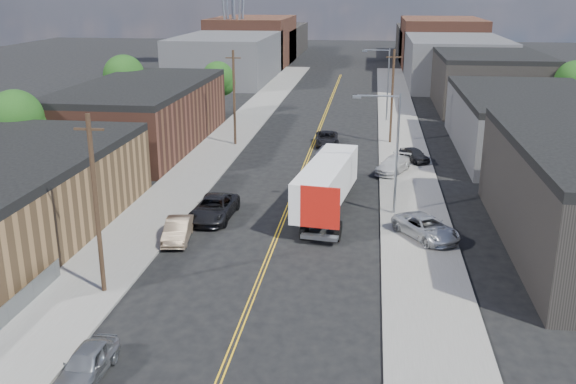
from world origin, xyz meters
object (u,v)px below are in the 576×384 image
(car_left_c, at_px, (214,208))
(car_ahead_truck, at_px, (327,139))
(car_right_lot_a, at_px, (426,228))
(car_right_lot_b, at_px, (393,165))
(semi_truck, at_px, (328,179))
(car_left_a, at_px, (87,363))
(car_left_b, at_px, (178,230))
(car_right_lot_c, at_px, (414,155))

(car_left_c, distance_m, car_ahead_truck, 24.76)
(car_right_lot_a, height_order, car_right_lot_b, car_right_lot_a)
(semi_truck, xyz_separation_m, car_right_lot_b, (5.19, 10.09, -1.41))
(car_left_a, relative_size, car_ahead_truck, 0.80)
(car_left_b, bearing_deg, car_right_lot_b, 43.21)
(semi_truck, distance_m, car_right_lot_c, 16.14)
(car_right_lot_c, bearing_deg, car_left_a, -140.94)
(car_left_c, relative_size, car_right_lot_c, 1.53)
(car_left_a, bearing_deg, car_ahead_truck, 81.53)
(car_left_b, distance_m, car_left_c, 4.63)
(semi_truck, bearing_deg, car_left_c, -148.63)
(semi_truck, relative_size, car_left_b, 3.49)
(car_left_c, bearing_deg, car_left_a, -89.93)
(car_left_b, xyz_separation_m, car_right_lot_c, (16.73, 22.21, 0.07))
(car_left_c, xyz_separation_m, car_right_lot_c, (15.33, 17.80, -0.01))
(car_left_c, distance_m, car_right_lot_b, 18.94)
(car_left_a, xyz_separation_m, car_right_lot_c, (15.99, 38.02, 0.10))
(semi_truck, bearing_deg, car_left_a, -102.30)
(car_left_a, xyz_separation_m, car_right_lot_a, (15.63, 18.02, 0.18))
(car_left_a, distance_m, car_right_lot_c, 41.25)
(car_right_lot_a, bearing_deg, car_left_a, -163.83)
(car_right_lot_a, bearing_deg, car_left_b, 154.80)
(car_right_lot_c, relative_size, car_ahead_truck, 0.74)
(car_left_b, distance_m, car_ahead_truck, 29.38)
(car_left_a, distance_m, car_right_lot_a, 23.86)
(car_right_lot_b, xyz_separation_m, car_right_lot_c, (2.13, 4.21, -0.05))
(car_left_b, relative_size, car_ahead_truck, 0.86)
(car_right_lot_a, distance_m, car_right_lot_b, 15.89)
(semi_truck, height_order, car_left_a, semi_truck)
(car_left_a, relative_size, car_right_lot_b, 0.84)
(car_left_c, distance_m, car_right_lot_c, 23.49)
(car_left_c, bearing_deg, car_ahead_truck, 76.72)
(car_left_c, relative_size, car_ahead_truck, 1.14)
(car_left_a, relative_size, car_right_lot_a, 0.78)
(car_left_c, bearing_deg, car_right_lot_b, 47.78)
(car_right_lot_b, height_order, car_ahead_truck, car_right_lot_b)
(semi_truck, relative_size, car_right_lot_a, 2.96)
(car_ahead_truck, bearing_deg, car_left_c, -110.22)
(car_left_b, bearing_deg, car_left_a, -95.07)
(semi_truck, bearing_deg, car_left_b, -132.17)
(car_left_c, height_order, car_right_lot_b, car_left_c)
(car_left_c, bearing_deg, car_left_b, -105.66)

